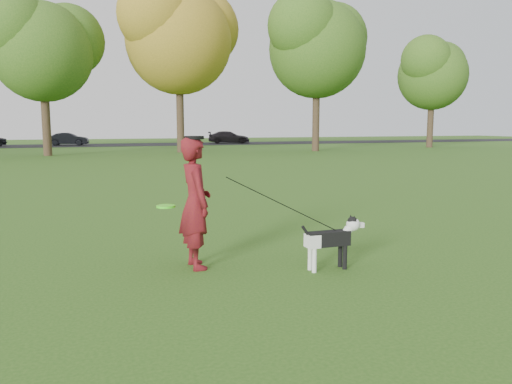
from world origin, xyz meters
name	(u,v)px	position (x,y,z in m)	size (l,w,h in m)	color
ground	(264,264)	(0.00, 0.00, 0.00)	(120.00, 120.00, 0.00)	#285116
road	(107,145)	(0.00, 40.00, 0.01)	(120.00, 7.00, 0.02)	black
man	(195,203)	(-0.86, 0.16, 0.83)	(0.60, 0.40, 1.66)	#590C1D
dog	(333,237)	(0.74, -0.50, 0.41)	(0.89, 0.18, 0.68)	black
car_mid	(68,139)	(-3.14, 40.00, 0.56)	(1.15, 3.29, 1.08)	black
car_right	(229,137)	(11.20, 40.00, 0.59)	(1.61, 3.96, 1.15)	black
man_held_items	(283,205)	(0.19, -0.20, 0.80)	(2.22, 0.78, 1.22)	#47FF20
tree_row	(89,29)	(-1.43, 26.07, 7.41)	(51.74, 8.86, 12.01)	#38281C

